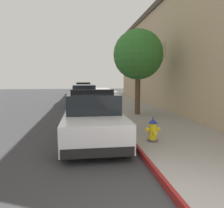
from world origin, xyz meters
name	(u,v)px	position (x,y,z in m)	size (l,w,h in m)	color
ground_plane	(34,117)	(-4.32, 10.00, -0.10)	(33.99, 60.00, 0.20)	#353538
sidewalk_pavement	(137,111)	(1.68, 10.00, 0.08)	(3.37, 60.00, 0.16)	gray
curb_painted_edge	(108,112)	(-0.04, 10.00, 0.08)	(0.08, 60.00, 0.16)	maroon
storefront_building	(219,55)	(7.18, 10.45, 3.54)	(7.87, 24.94, 7.07)	tan
police_cruiser	(93,117)	(-1.22, 4.86, 0.74)	(1.94, 4.84, 1.68)	white
parked_car_silver_ahead	(84,96)	(-1.42, 14.02, 0.74)	(1.94, 4.84, 1.56)	navy
parked_car_dark_far	(83,89)	(-1.40, 24.40, 0.74)	(1.94, 4.84, 1.56)	black
fire_hydrant	(153,130)	(0.54, 3.66, 0.51)	(0.44, 0.40, 0.76)	#4C4C51
street_tree	(138,55)	(1.34, 8.55, 3.27)	(2.58, 2.58, 4.42)	brown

